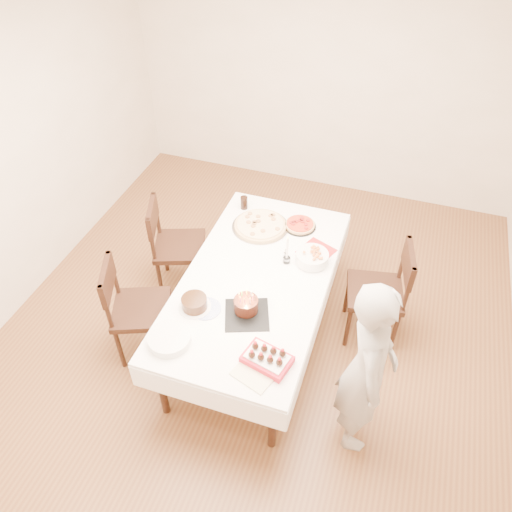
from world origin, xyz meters
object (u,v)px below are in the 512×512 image
(dining_table, at_px, (256,309))
(pizza_white, at_px, (260,225))
(chair_left_savory, at_px, (180,246))
(cola_glass, at_px, (244,203))
(birthday_cake, at_px, (246,302))
(strawberry_box, at_px, (267,358))
(chair_left_dessert, at_px, (141,309))
(layer_cake, at_px, (194,303))
(taper_candle, at_px, (287,249))
(pizza_pepperoni, at_px, (300,225))
(person, at_px, (367,369))
(chair_right_savory, at_px, (375,292))
(pasta_bowl, at_px, (312,257))

(dining_table, relative_size, pizza_white, 4.15)
(chair_left_savory, xyz_separation_m, cola_glass, (0.50, 0.44, 0.32))
(birthday_cake, bearing_deg, strawberry_box, -53.68)
(chair_left_dessert, xyz_separation_m, layer_cake, (0.52, -0.04, 0.31))
(chair_left_savory, distance_m, taper_candle, 1.16)
(strawberry_box, bearing_deg, pizza_pepperoni, 96.23)
(person, bearing_deg, taper_candle, 34.38)
(person, bearing_deg, strawberry_box, 93.36)
(layer_cake, bearing_deg, birthday_cake, 14.48)
(chair_right_savory, bearing_deg, pasta_bowl, 175.93)
(person, relative_size, pizza_white, 3.02)
(chair_right_savory, relative_size, chair_left_savory, 1.01)
(person, relative_size, birthday_cake, 8.39)
(chair_right_savory, height_order, pasta_bowl, chair_right_savory)
(dining_table, xyz_separation_m, chair_right_savory, (0.94, 0.40, 0.12))
(person, xyz_separation_m, taper_candle, (-0.81, 0.86, 0.12))
(chair_right_savory, relative_size, cola_glass, 7.88)
(person, bearing_deg, cola_glass, 34.97)
(pizza_white, height_order, layer_cake, layer_cake)
(chair_left_dessert, xyz_separation_m, cola_glass, (0.46, 1.26, 0.32))
(dining_table, bearing_deg, layer_cake, -127.20)
(pasta_bowl, bearing_deg, pizza_white, 151.62)
(pizza_pepperoni, xyz_separation_m, pasta_bowl, (0.21, -0.42, 0.03))
(cola_glass, bearing_deg, chair_right_savory, -18.56)
(dining_table, height_order, pasta_bowl, pasta_bowl)
(dining_table, bearing_deg, pizza_pepperoni, 77.35)
(chair_right_savory, height_order, layer_cake, chair_right_savory)
(chair_left_dessert, bearing_deg, strawberry_box, 142.14)
(chair_left_savory, height_order, birthday_cake, chair_left_savory)
(pizza_pepperoni, bearing_deg, taper_candle, -88.28)
(birthday_cake, bearing_deg, pizza_white, 102.02)
(layer_cake, bearing_deg, dining_table, 52.80)
(pizza_white, distance_m, cola_glass, 0.33)
(pasta_bowl, xyz_separation_m, layer_cake, (-0.72, -0.78, -0.00))
(chair_right_savory, height_order, pizza_pepperoni, chair_right_savory)
(chair_left_dessert, bearing_deg, pizza_white, -145.98)
(taper_candle, height_order, birthday_cake, taper_candle)
(chair_left_dessert, bearing_deg, pasta_bowl, -171.45)
(pizza_white, relative_size, layer_cake, 2.07)
(person, distance_m, pizza_pepperoni, 1.59)
(pasta_bowl, bearing_deg, birthday_cake, -116.80)
(pasta_bowl, xyz_separation_m, strawberry_box, (-0.05, -1.08, -0.01))
(chair_right_savory, distance_m, layer_cake, 1.57)
(pasta_bowl, height_order, layer_cake, layer_cake)
(chair_right_savory, distance_m, pizza_white, 1.17)
(pasta_bowl, bearing_deg, cola_glass, 146.39)
(chair_right_savory, relative_size, taper_candle, 3.45)
(pizza_pepperoni, distance_m, pasta_bowl, 0.47)
(strawberry_box, bearing_deg, chair_right_savory, 62.02)
(person, height_order, strawberry_box, person)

